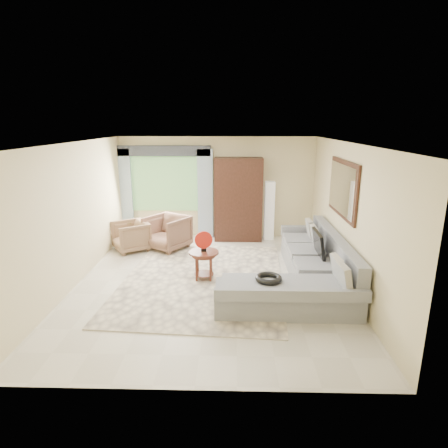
{
  "coord_description": "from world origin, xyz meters",
  "views": [
    {
      "loc": [
        0.44,
        -6.6,
        2.95
      ],
      "look_at": [
        0.25,
        0.35,
        1.05
      ],
      "focal_mm": 30.0,
      "sensor_mm": 36.0,
      "label": 1
    }
  ],
  "objects_px": {
    "armchair_left": "(131,236)",
    "armoire": "(238,199)",
    "floor_lamp": "(269,211)",
    "armchair_right": "(167,233)",
    "sectional_sofa": "(307,272)",
    "tv_screen": "(319,244)",
    "coffee_table": "(204,265)",
    "potted_plant": "(126,232)"
  },
  "relations": [
    {
      "from": "sectional_sofa",
      "to": "coffee_table",
      "type": "relative_size",
      "value": 6.07
    },
    {
      "from": "floor_lamp",
      "to": "armchair_left",
      "type": "bearing_deg",
      "value": -163.02
    },
    {
      "from": "coffee_table",
      "to": "armoire",
      "type": "height_order",
      "value": "armoire"
    },
    {
      "from": "tv_screen",
      "to": "floor_lamp",
      "type": "height_order",
      "value": "floor_lamp"
    },
    {
      "from": "armchair_left",
      "to": "armoire",
      "type": "height_order",
      "value": "armoire"
    },
    {
      "from": "sectional_sofa",
      "to": "potted_plant",
      "type": "bearing_deg",
      "value": 148.9
    },
    {
      "from": "sectional_sofa",
      "to": "armoire",
      "type": "height_order",
      "value": "armoire"
    },
    {
      "from": "armchair_right",
      "to": "floor_lamp",
      "type": "relative_size",
      "value": 0.59
    },
    {
      "from": "tv_screen",
      "to": "armoire",
      "type": "distance_m",
      "value": 2.97
    },
    {
      "from": "armchair_left",
      "to": "potted_plant",
      "type": "height_order",
      "value": "armchair_left"
    },
    {
      "from": "tv_screen",
      "to": "coffee_table",
      "type": "bearing_deg",
      "value": -178.13
    },
    {
      "from": "coffee_table",
      "to": "armchair_right",
      "type": "xyz_separation_m",
      "value": [
        -1.01,
        1.79,
        0.11
      ]
    },
    {
      "from": "armchair_left",
      "to": "armoire",
      "type": "bearing_deg",
      "value": 77.58
    },
    {
      "from": "armchair_right",
      "to": "floor_lamp",
      "type": "bearing_deg",
      "value": 53.23
    },
    {
      "from": "armchair_left",
      "to": "sectional_sofa",
      "type": "bearing_deg",
      "value": 29.66
    },
    {
      "from": "potted_plant",
      "to": "floor_lamp",
      "type": "relative_size",
      "value": 0.4
    },
    {
      "from": "armchair_left",
      "to": "armoire",
      "type": "xyz_separation_m",
      "value": [
        2.54,
        0.96,
        0.7
      ]
    },
    {
      "from": "armchair_left",
      "to": "armchair_right",
      "type": "xyz_separation_m",
      "value": [
        0.84,
        0.14,
        0.06
      ]
    },
    {
      "from": "coffee_table",
      "to": "armoire",
      "type": "relative_size",
      "value": 0.27
    },
    {
      "from": "coffee_table",
      "to": "armchair_left",
      "type": "height_order",
      "value": "armchair_left"
    },
    {
      "from": "coffee_table",
      "to": "armoire",
      "type": "bearing_deg",
      "value": 75.39
    },
    {
      "from": "sectional_sofa",
      "to": "potted_plant",
      "type": "height_order",
      "value": "sectional_sofa"
    },
    {
      "from": "floor_lamp",
      "to": "sectional_sofa",
      "type": "bearing_deg",
      "value": -81.67
    },
    {
      "from": "armchair_right",
      "to": "potted_plant",
      "type": "relative_size",
      "value": 1.48
    },
    {
      "from": "sectional_sofa",
      "to": "tv_screen",
      "type": "xyz_separation_m",
      "value": [
        0.27,
        0.36,
        0.44
      ]
    },
    {
      "from": "armchair_right",
      "to": "armoire",
      "type": "relative_size",
      "value": 0.42
    },
    {
      "from": "armchair_right",
      "to": "armoire",
      "type": "height_order",
      "value": "armoire"
    },
    {
      "from": "tv_screen",
      "to": "armchair_left",
      "type": "height_order",
      "value": "tv_screen"
    },
    {
      "from": "potted_plant",
      "to": "floor_lamp",
      "type": "height_order",
      "value": "floor_lamp"
    },
    {
      "from": "floor_lamp",
      "to": "armchair_right",
      "type": "bearing_deg",
      "value": -160.5
    },
    {
      "from": "sectional_sofa",
      "to": "potted_plant",
      "type": "xyz_separation_m",
      "value": [
        -4.03,
        2.43,
        0.02
      ]
    },
    {
      "from": "potted_plant",
      "to": "armoire",
      "type": "relative_size",
      "value": 0.29
    },
    {
      "from": "armchair_left",
      "to": "potted_plant",
      "type": "relative_size",
      "value": 1.27
    },
    {
      "from": "tv_screen",
      "to": "armchair_left",
      "type": "relative_size",
      "value": 0.96
    },
    {
      "from": "tv_screen",
      "to": "sectional_sofa",
      "type": "bearing_deg",
      "value": -126.56
    },
    {
      "from": "coffee_table",
      "to": "potted_plant",
      "type": "bearing_deg",
      "value": 134.67
    },
    {
      "from": "armchair_right",
      "to": "floor_lamp",
      "type": "xyz_separation_m",
      "value": [
        2.49,
        0.88,
        0.34
      ]
    },
    {
      "from": "tv_screen",
      "to": "coffee_table",
      "type": "relative_size",
      "value": 1.3
    },
    {
      "from": "tv_screen",
      "to": "potted_plant",
      "type": "bearing_deg",
      "value": 154.26
    },
    {
      "from": "coffee_table",
      "to": "armchair_left",
      "type": "xyz_separation_m",
      "value": [
        -1.86,
        1.65,
        0.05
      ]
    },
    {
      "from": "potted_plant",
      "to": "floor_lamp",
      "type": "distance_m",
      "value": 3.66
    },
    {
      "from": "armchair_left",
      "to": "armchair_right",
      "type": "bearing_deg",
      "value": 66.02
    }
  ]
}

